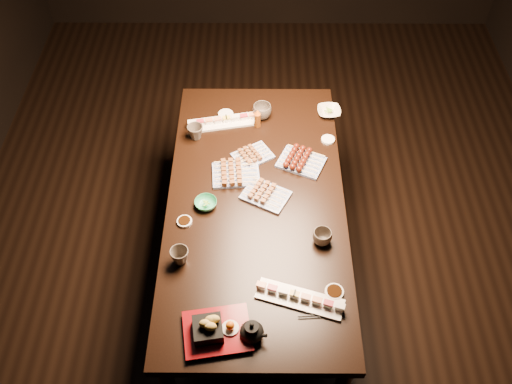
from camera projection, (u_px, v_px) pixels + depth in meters
ground at (273, 242)px, 3.65m from camera, size 5.00×5.00×0.00m
dining_table at (256, 245)px, 3.17m from camera, size 1.04×1.87×0.75m
sushi_platter_near at (300, 297)px, 2.50m from camera, size 0.40×0.22×0.05m
sushi_platter_far at (222, 120)px, 3.26m from camera, size 0.40×0.18×0.05m
yakitori_plate_center at (236, 172)px, 2.98m from camera, size 0.26×0.20×0.06m
yakitori_plate_right at (266, 193)px, 2.89m from camera, size 0.28×0.25×0.06m
yakitori_plate_left at (253, 153)px, 3.08m from camera, size 0.25×0.23×0.05m
tsukune_plate at (301, 159)px, 3.04m from camera, size 0.29×0.25×0.06m
edamame_bowl_green at (206, 204)px, 2.86m from camera, size 0.14×0.14×0.04m
edamame_bowl_cream at (329, 112)px, 3.32m from camera, size 0.14×0.14×0.03m
tempura_tray at (217, 327)px, 2.38m from camera, size 0.31×0.27×0.10m
teacup_near_left at (180, 256)px, 2.62m from camera, size 0.11×0.11×0.08m
teacup_mid_right at (322, 237)px, 2.70m from camera, size 0.10×0.10×0.07m
teacup_far_left at (195, 132)px, 3.17m from camera, size 0.11×0.11×0.08m
teacup_far_right at (262, 111)px, 3.28m from camera, size 0.13×0.13×0.09m
teapot at (252, 330)px, 2.37m from camera, size 0.16×0.16×0.10m
condiment_bottle at (257, 118)px, 3.22m from camera, size 0.05×0.05×0.12m
sauce_dish_west at (184, 221)px, 2.80m from camera, size 0.08×0.08×0.01m
sauce_dish_east at (328, 140)px, 3.18m from camera, size 0.09×0.09×0.01m
sauce_dish_se at (334, 292)px, 2.54m from camera, size 0.09×0.09×0.01m
sauce_dish_nw at (226, 115)px, 3.31m from camera, size 0.11×0.11×0.02m
chopsticks_near at (222, 340)px, 2.39m from camera, size 0.18×0.18×0.01m
chopsticks_se at (321, 316)px, 2.46m from camera, size 0.20×0.03×0.01m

